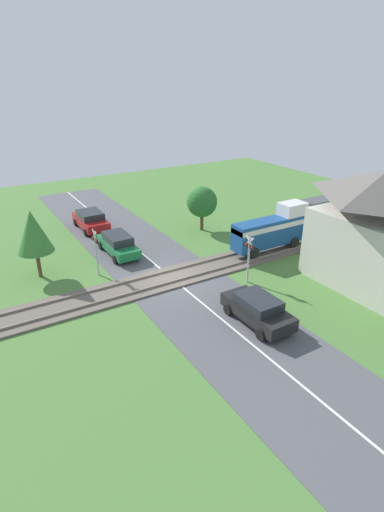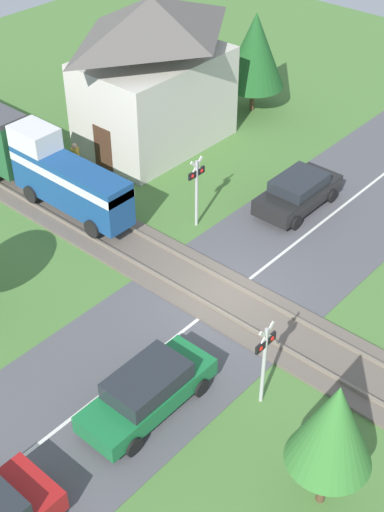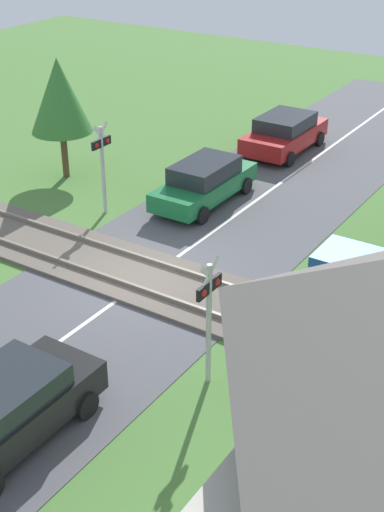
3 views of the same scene
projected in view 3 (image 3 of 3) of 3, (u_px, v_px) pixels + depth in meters
ground_plane at (147, 280)px, 19.93m from camera, size 60.00×60.00×0.00m
road_surface at (147, 279)px, 19.93m from camera, size 48.00×6.40×0.02m
track_bed at (147, 278)px, 19.90m from camera, size 2.80×48.00×0.24m
car_near_crossing at (205, 182)px, 24.20m from camera, size 4.48×1.84×1.50m
car_far_side at (6, 409)px, 13.98m from camera, size 4.14×1.93×1.47m
car_behind_queue at (285, 133)px, 28.70m from camera, size 4.35×2.08×1.51m
crossing_signal_west_approach at (102, 156)px, 22.93m from camera, size 0.90×0.18×3.09m
crossing_signal_east_approach at (209, 306)px, 15.06m from camera, size 0.90×0.18×3.09m
tree_beyond_track at (59, 96)px, 25.23m from camera, size 2.22×2.22×4.41m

